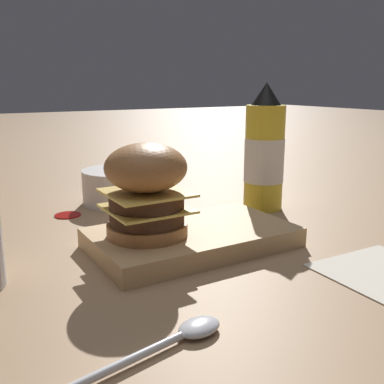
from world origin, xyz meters
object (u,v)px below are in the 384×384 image
at_px(serving_board, 192,237).
at_px(ketchup_bottle, 264,154).
at_px(burger, 146,189).
at_px(spoon, 173,340).
at_px(side_bowl, 120,185).

distance_m(serving_board, ketchup_bottle, 0.25).
bearing_deg(burger, serving_board, 174.85).
bearing_deg(spoon, serving_board, 44.50).
relative_size(ketchup_bottle, side_bowl, 1.56).
relative_size(burger, side_bowl, 0.85).
distance_m(serving_board, spoon, 0.24).
height_order(serving_board, spoon, serving_board).
xyz_separation_m(burger, ketchup_bottle, (-0.27, -0.10, 0.01)).
xyz_separation_m(burger, spoon, (0.07, 0.20, -0.08)).
bearing_deg(burger, ketchup_bottle, -160.16).
height_order(ketchup_bottle, side_bowl, ketchup_bottle).
relative_size(serving_board, spoon, 1.43).
height_order(serving_board, side_bowl, side_bowl).
distance_m(serving_board, side_bowl, 0.27).
bearing_deg(side_bowl, ketchup_bottle, 140.13).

